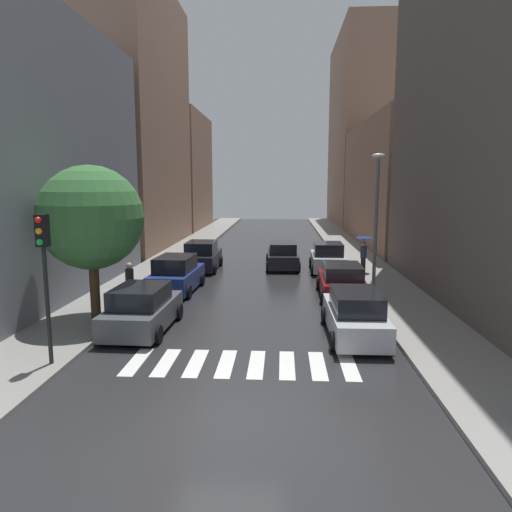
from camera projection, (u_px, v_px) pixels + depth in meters
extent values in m
cube|color=#262628|center=(266.00, 257.00, 34.20)|extent=(28.00, 72.00, 0.04)
cube|color=gray|center=(178.00, 255.00, 34.55)|extent=(3.00, 72.00, 0.15)
cube|color=gray|center=(356.00, 256.00, 33.83)|extent=(3.00, 72.00, 0.15)
cube|color=silver|center=(137.00, 362.00, 14.00)|extent=(0.45, 2.20, 0.01)
cube|color=silver|center=(166.00, 362.00, 13.95)|extent=(0.45, 2.20, 0.01)
cube|color=silver|center=(196.00, 363.00, 13.90)|extent=(0.45, 2.20, 0.01)
cube|color=silver|center=(226.00, 364.00, 13.85)|extent=(0.45, 2.20, 0.01)
cube|color=silver|center=(256.00, 364.00, 13.80)|extent=(0.45, 2.20, 0.01)
cube|color=silver|center=(287.00, 365.00, 13.75)|extent=(0.45, 2.20, 0.01)
cube|color=silver|center=(318.00, 366.00, 13.70)|extent=(0.45, 2.20, 0.01)
cube|color=silver|center=(349.00, 366.00, 13.65)|extent=(0.45, 2.20, 0.01)
cube|color=slate|center=(7.00, 158.00, 20.66)|extent=(6.00, 18.29, 12.77)
cube|color=#8C6B56|center=(134.00, 119.00, 38.19)|extent=(6.00, 16.38, 20.93)
cube|color=#8C6B56|center=(178.00, 172.00, 54.55)|extent=(6.00, 13.80, 13.15)
cube|color=#8C6B56|center=(395.00, 184.00, 40.79)|extent=(6.00, 21.31, 10.47)
cube|color=#8C6B56|center=(359.00, 132.00, 60.30)|extent=(6.00, 19.29, 23.63)
cube|color=#474C51|center=(143.00, 314.00, 16.97)|extent=(2.03, 4.35, 0.82)
cube|color=black|center=(140.00, 296.00, 16.64)|extent=(1.75, 2.41, 0.67)
cylinder|color=black|center=(131.00, 310.00, 18.49)|extent=(0.24, 0.65, 0.64)
cylinder|color=black|center=(179.00, 311.00, 18.33)|extent=(0.24, 0.65, 0.64)
cylinder|color=black|center=(102.00, 333.00, 15.69)|extent=(0.24, 0.65, 0.64)
cylinder|color=black|center=(157.00, 335.00, 15.54)|extent=(0.24, 0.65, 0.64)
cube|color=navy|center=(177.00, 279.00, 23.07)|extent=(2.07, 4.49, 0.89)
cube|color=black|center=(175.00, 264.00, 22.73)|extent=(1.75, 2.50, 0.73)
cylinder|color=black|center=(167.00, 279.00, 24.64)|extent=(0.25, 0.65, 0.64)
cylinder|color=black|center=(202.00, 279.00, 24.45)|extent=(0.25, 0.65, 0.64)
cylinder|color=black|center=(149.00, 291.00, 21.78)|extent=(0.25, 0.65, 0.64)
cylinder|color=black|center=(188.00, 292.00, 21.59)|extent=(0.25, 0.65, 0.64)
cube|color=black|center=(202.00, 260.00, 28.89)|extent=(1.92, 4.29, 0.88)
cube|color=black|center=(201.00, 247.00, 28.55)|extent=(1.69, 2.36, 0.72)
cylinder|color=black|center=(191.00, 261.00, 30.38)|extent=(0.22, 0.64, 0.64)
cylinder|color=black|center=(221.00, 261.00, 30.28)|extent=(0.22, 0.64, 0.64)
cylinder|color=black|center=(182.00, 268.00, 27.59)|extent=(0.22, 0.64, 0.64)
cylinder|color=black|center=(214.00, 269.00, 27.49)|extent=(0.22, 0.64, 0.64)
cube|color=#B2B7BF|center=(354.00, 320.00, 16.25)|extent=(1.79, 4.54, 0.82)
cube|color=black|center=(356.00, 301.00, 15.92)|extent=(1.57, 2.50, 0.67)
cylinder|color=black|center=(325.00, 315.00, 17.81)|extent=(0.23, 0.64, 0.64)
cylinder|color=black|center=(371.00, 316.00, 17.73)|extent=(0.23, 0.64, 0.64)
cylinder|color=black|center=(334.00, 341.00, 14.86)|extent=(0.23, 0.64, 0.64)
cylinder|color=black|center=(390.00, 342.00, 14.78)|extent=(0.23, 0.64, 0.64)
cube|color=maroon|center=(341.00, 285.00, 22.00)|extent=(1.99, 4.40, 0.77)
cube|color=black|center=(342.00, 271.00, 21.68)|extent=(1.73, 2.43, 0.63)
cylinder|color=black|center=(319.00, 283.00, 23.52)|extent=(0.23, 0.64, 0.64)
cylinder|color=black|center=(358.00, 284.00, 23.39)|extent=(0.23, 0.64, 0.64)
cylinder|color=black|center=(323.00, 297.00, 20.68)|extent=(0.23, 0.64, 0.64)
cylinder|color=black|center=(367.00, 298.00, 20.55)|extent=(0.23, 0.64, 0.64)
cube|color=#B2B7BF|center=(328.00, 261.00, 28.36)|extent=(1.95, 4.06, 0.87)
cube|color=black|center=(328.00, 249.00, 28.04)|extent=(1.69, 2.25, 0.71)
cylinder|color=black|center=(311.00, 262.00, 29.79)|extent=(0.23, 0.64, 0.64)
cylinder|color=black|center=(341.00, 263.00, 29.65)|extent=(0.23, 0.64, 0.64)
cylinder|color=black|center=(313.00, 270.00, 27.16)|extent=(0.23, 0.64, 0.64)
cylinder|color=black|center=(346.00, 270.00, 27.03)|extent=(0.23, 0.64, 0.64)
cube|color=black|center=(282.00, 258.00, 29.71)|extent=(2.00, 4.67, 0.80)
cube|color=black|center=(283.00, 248.00, 29.38)|extent=(1.71, 2.59, 0.65)
cylinder|color=black|center=(268.00, 258.00, 31.28)|extent=(0.24, 0.65, 0.64)
cylinder|color=black|center=(295.00, 259.00, 31.24)|extent=(0.24, 0.65, 0.64)
cylinder|color=black|center=(268.00, 266.00, 28.27)|extent=(0.24, 0.65, 0.64)
cylinder|color=black|center=(299.00, 267.00, 28.23)|extent=(0.24, 0.65, 0.64)
cylinder|color=brown|center=(130.00, 293.00, 20.36)|extent=(0.28, 0.28, 0.83)
cylinder|color=black|center=(129.00, 276.00, 20.25)|extent=(0.36, 0.36, 0.66)
sphere|color=tan|center=(129.00, 266.00, 20.18)|extent=(0.26, 0.26, 0.26)
cylinder|color=black|center=(363.00, 265.00, 27.32)|extent=(0.28, 0.28, 0.84)
cylinder|color=navy|center=(364.00, 252.00, 27.21)|extent=(0.36, 0.36, 0.67)
sphere|color=tan|center=(364.00, 244.00, 27.14)|extent=(0.26, 0.26, 0.26)
cone|color=navy|center=(364.00, 239.00, 27.09)|extent=(0.99, 0.99, 0.20)
cylinder|color=#333338|center=(364.00, 246.00, 27.15)|extent=(0.02, 0.02, 0.76)
cylinder|color=#513823|center=(95.00, 291.00, 17.69)|extent=(0.36, 0.36, 2.25)
sphere|color=#356B36|center=(91.00, 218.00, 17.27)|extent=(3.86, 3.86, 3.86)
cylinder|color=black|center=(48.00, 306.00, 13.25)|extent=(0.12, 0.12, 3.40)
cube|color=black|center=(42.00, 230.00, 12.92)|extent=(0.30, 0.30, 0.90)
sphere|color=red|center=(38.00, 220.00, 12.70)|extent=(0.18, 0.18, 0.18)
sphere|color=#F2A519|center=(39.00, 231.00, 12.74)|extent=(0.18, 0.18, 0.18)
sphere|color=green|center=(40.00, 242.00, 12.79)|extent=(0.18, 0.18, 0.18)
cylinder|color=#595B60|center=(376.00, 227.00, 21.88)|extent=(0.16, 0.16, 6.23)
ellipsoid|color=beige|center=(379.00, 156.00, 21.38)|extent=(0.60, 0.28, 0.24)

